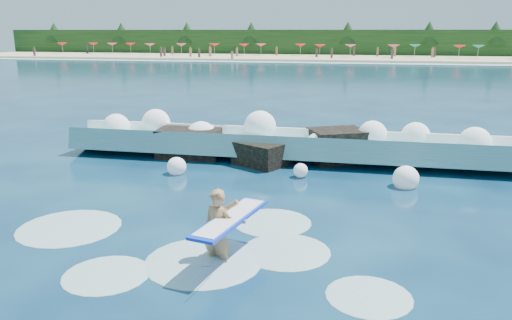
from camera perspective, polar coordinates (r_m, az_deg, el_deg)
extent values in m
plane|color=#07203E|center=(13.21, -8.26, -6.84)|extent=(200.00, 200.00, 0.00)
cube|color=tan|center=(89.73, 9.42, 11.43)|extent=(140.00, 20.00, 0.40)
cube|color=silver|center=(78.77, 9.00, 10.92)|extent=(140.00, 5.00, 0.08)
cube|color=black|center=(99.63, 9.78, 13.03)|extent=(140.00, 4.00, 5.00)
cube|color=teal|center=(19.09, 3.43, 1.31)|extent=(16.88, 2.57, 1.41)
cube|color=white|center=(19.77, 3.80, 3.02)|extent=(16.88, 1.19, 0.66)
cube|color=black|center=(19.84, -7.44, 1.80)|extent=(2.49, 1.93, 1.30)
cube|color=black|center=(18.33, 0.62, 0.54)|extent=(2.25, 2.10, 1.00)
cube|color=black|center=(19.14, 9.30, 1.39)|extent=(2.50, 2.32, 1.40)
imported|color=#A8774E|center=(10.74, -4.41, -8.29)|extent=(0.79, 0.63, 1.90)
cube|color=#0D34DD|center=(10.59, -2.90, -6.70)|extent=(1.14, 2.66, 0.06)
cube|color=white|center=(10.58, -2.90, -6.61)|extent=(0.99, 2.43, 0.06)
cylinder|color=black|center=(9.72, -5.37, -12.00)|extent=(0.01, 0.91, 0.43)
sphere|color=white|center=(21.24, -15.66, 3.64)|extent=(1.10, 1.10, 1.10)
sphere|color=white|center=(20.92, -11.35, 4.15)|extent=(1.17, 1.17, 1.17)
sphere|color=white|center=(19.76, -6.27, 2.61)|extent=(1.25, 1.25, 1.25)
sphere|color=white|center=(19.40, 0.46, 3.82)|extent=(1.25, 1.25, 1.25)
sphere|color=white|center=(18.62, 7.21, 1.56)|extent=(1.06, 1.06, 1.06)
sphere|color=white|center=(19.18, 13.16, 2.78)|extent=(1.09, 1.09, 1.09)
sphere|color=white|center=(19.54, 17.76, 2.55)|extent=(1.09, 1.09, 1.09)
sphere|color=white|center=(19.06, 23.71, 1.77)|extent=(1.14, 1.14, 1.14)
sphere|color=white|center=(17.37, -9.06, -0.76)|extent=(0.67, 0.67, 0.67)
sphere|color=white|center=(16.82, 5.11, -1.21)|extent=(0.49, 0.49, 0.49)
sphere|color=white|center=(16.42, 16.75, -2.05)|extent=(0.82, 0.82, 0.82)
ellipsoid|color=silver|center=(10.95, -6.05, -11.46)|extent=(2.57, 2.57, 0.13)
ellipsoid|color=silver|center=(10.79, -16.74, -12.45)|extent=(1.78, 1.78, 0.09)
ellipsoid|color=silver|center=(11.36, 3.41, -10.39)|extent=(2.03, 2.03, 0.10)
ellipsoid|color=silver|center=(13.46, -20.57, -7.24)|extent=(2.57, 2.57, 0.13)
ellipsoid|color=silver|center=(12.95, 1.85, -7.14)|extent=(2.04, 2.04, 0.10)
ellipsoid|color=silver|center=(9.83, 12.75, -14.96)|extent=(1.63, 1.63, 0.08)
cone|color=red|center=(109.95, -21.28, 12.27)|extent=(2.00, 2.00, 0.50)
cone|color=red|center=(106.64, -18.11, 12.49)|extent=(2.00, 2.00, 0.50)
cone|color=#CC3C59|center=(104.15, -16.12, 12.60)|extent=(2.00, 2.00, 0.50)
cone|color=red|center=(102.84, -14.16, 12.71)|extent=(2.00, 2.00, 0.50)
cone|color=#CC3C59|center=(97.62, -12.03, 12.75)|extent=(2.00, 2.00, 0.50)
cone|color=#CC3C59|center=(96.59, -8.54, 12.89)|extent=(2.00, 2.00, 0.50)
cone|color=red|center=(95.30, -4.78, 12.98)|extent=(2.00, 2.00, 0.50)
cone|color=red|center=(93.09, -1.37, 12.98)|extent=(2.00, 2.00, 0.50)
cone|color=#CC3C59|center=(94.40, 0.57, 13.01)|extent=(2.00, 2.00, 0.50)
cone|color=red|center=(93.25, 5.11, 12.93)|extent=(2.00, 2.00, 0.50)
cone|color=red|center=(89.51, 7.32, 12.81)|extent=(2.00, 2.00, 0.50)
cone|color=#CC3C59|center=(89.93, 10.75, 12.69)|extent=(2.00, 2.00, 0.50)
cone|color=#CC3C59|center=(89.98, 15.46, 12.43)|extent=(2.00, 2.00, 0.50)
cone|color=#12755F|center=(92.95, 17.72, 12.32)|extent=(2.00, 2.00, 0.50)
cone|color=red|center=(91.06, 22.24, 11.90)|extent=(2.00, 2.00, 0.50)
cone|color=#12755F|center=(92.28, 24.09, 11.75)|extent=(2.00, 2.00, 0.50)
cube|color=#3F332D|center=(88.86, -3.64, 12.16)|extent=(0.35, 0.22, 1.44)
cube|color=#8C664C|center=(103.93, -19.40, 11.75)|extent=(0.35, 0.22, 1.52)
cube|color=#262633|center=(100.14, -23.61, 11.28)|extent=(0.35, 0.22, 1.50)
cube|color=brown|center=(90.45, -5.26, 12.15)|extent=(0.35, 0.22, 1.40)
cube|color=#8C664C|center=(99.10, -7.51, 12.30)|extent=(0.35, 0.22, 1.41)
cube|color=#262633|center=(91.32, -6.62, 12.16)|extent=(0.35, 0.22, 1.47)
cube|color=#3F332D|center=(98.59, -13.65, 12.03)|extent=(0.35, 0.22, 1.47)
cube|color=#8C664C|center=(92.31, -17.92, 11.40)|extent=(0.35, 0.22, 1.47)
cube|color=#262633|center=(92.89, 2.78, 12.28)|extent=(0.35, 0.22, 1.46)
cube|color=brown|center=(103.54, -23.41, 11.34)|extent=(0.35, 0.22, 1.38)
cube|color=#262633|center=(83.14, 1.30, 12.01)|extent=(0.35, 0.22, 1.41)
cube|color=#3F332D|center=(97.95, -16.79, 11.83)|extent=(0.35, 0.22, 1.52)
cube|color=#8C664C|center=(80.05, 12.26, 11.35)|extent=(0.35, 0.22, 1.37)
cube|color=#262633|center=(97.57, -14.75, 11.98)|extent=(0.35, 0.22, 1.61)
cube|color=brown|center=(100.46, -24.01, 11.21)|extent=(0.35, 0.22, 1.37)
cube|color=#262633|center=(92.88, -10.42, 12.08)|extent=(0.35, 0.22, 1.52)
cube|color=brown|center=(94.44, -16.34, 11.76)|extent=(0.35, 0.22, 1.45)
cube|color=#3F332D|center=(88.95, -9.86, 11.96)|extent=(0.35, 0.22, 1.38)
cube|color=#8C664C|center=(92.84, 7.22, 12.17)|extent=(0.35, 0.22, 1.43)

